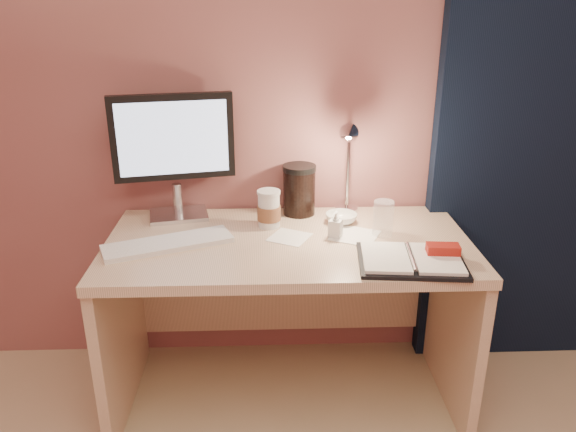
{
  "coord_description": "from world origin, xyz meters",
  "views": [
    {
      "loc": [
        -0.07,
        -0.59,
        1.61
      ],
      "look_at": [
        -0.0,
        1.33,
        0.85
      ],
      "focal_mm": 35.0,
      "sensor_mm": 36.0,
      "label": 1
    }
  ],
  "objects_px": {
    "planner": "(414,259)",
    "clear_cup": "(383,218)",
    "dark_jar": "(299,192)",
    "keyboard": "(168,244)",
    "lotion_bottle": "(336,224)",
    "monitor": "(173,145)",
    "desk": "(288,283)",
    "desk_lamp": "(356,160)",
    "bowl": "(341,218)",
    "coffee_cup": "(269,210)"
  },
  "relations": [
    {
      "from": "bowl",
      "to": "dark_jar",
      "type": "relative_size",
      "value": 0.67
    },
    {
      "from": "coffee_cup",
      "to": "desk_lamp",
      "type": "xyz_separation_m",
      "value": [
        0.35,
        0.05,
        0.19
      ]
    },
    {
      "from": "keyboard",
      "to": "lotion_bottle",
      "type": "height_order",
      "value": "lotion_bottle"
    },
    {
      "from": "planner",
      "to": "clear_cup",
      "type": "distance_m",
      "value": 0.26
    },
    {
      "from": "lotion_bottle",
      "to": "keyboard",
      "type": "bearing_deg",
      "value": -174.56
    },
    {
      "from": "desk",
      "to": "coffee_cup",
      "type": "xyz_separation_m",
      "value": [
        -0.07,
        0.07,
        0.3
      ]
    },
    {
      "from": "dark_jar",
      "to": "bowl",
      "type": "bearing_deg",
      "value": -34.16
    },
    {
      "from": "coffee_cup",
      "to": "keyboard",
      "type": "bearing_deg",
      "value": -154.83
    },
    {
      "from": "keyboard",
      "to": "lotion_bottle",
      "type": "distance_m",
      "value": 0.64
    },
    {
      "from": "desk",
      "to": "clear_cup",
      "type": "xyz_separation_m",
      "value": [
        0.37,
        -0.03,
        0.3
      ]
    },
    {
      "from": "coffee_cup",
      "to": "bowl",
      "type": "bearing_deg",
      "value": 4.91
    },
    {
      "from": "keyboard",
      "to": "dark_jar",
      "type": "xyz_separation_m",
      "value": [
        0.51,
        0.32,
        0.09
      ]
    },
    {
      "from": "keyboard",
      "to": "coffee_cup",
      "type": "bearing_deg",
      "value": 3.17
    },
    {
      "from": "desk",
      "to": "clear_cup",
      "type": "distance_m",
      "value": 0.48
    },
    {
      "from": "keyboard",
      "to": "bowl",
      "type": "height_order",
      "value": "bowl"
    },
    {
      "from": "keyboard",
      "to": "desk_lamp",
      "type": "xyz_separation_m",
      "value": [
        0.74,
        0.23,
        0.25
      ]
    },
    {
      "from": "desk",
      "to": "dark_jar",
      "type": "bearing_deg",
      "value": 74.65
    },
    {
      "from": "coffee_cup",
      "to": "desk_lamp",
      "type": "bearing_deg",
      "value": 8.67
    },
    {
      "from": "desk",
      "to": "monitor",
      "type": "distance_m",
      "value": 0.73
    },
    {
      "from": "desk",
      "to": "coffee_cup",
      "type": "height_order",
      "value": "coffee_cup"
    },
    {
      "from": "planner",
      "to": "clear_cup",
      "type": "bearing_deg",
      "value": 109.51
    },
    {
      "from": "monitor",
      "to": "keyboard",
      "type": "relative_size",
      "value": 1.09
    },
    {
      "from": "lotion_bottle",
      "to": "bowl",
      "type": "bearing_deg",
      "value": 73.85
    },
    {
      "from": "clear_cup",
      "to": "lotion_bottle",
      "type": "relative_size",
      "value": 1.31
    },
    {
      "from": "planner",
      "to": "clear_cup",
      "type": "height_order",
      "value": "clear_cup"
    },
    {
      "from": "monitor",
      "to": "dark_jar",
      "type": "xyz_separation_m",
      "value": [
        0.51,
        0.02,
        -0.21
      ]
    },
    {
      "from": "desk",
      "to": "clear_cup",
      "type": "relative_size",
      "value": 10.11
    },
    {
      "from": "keyboard",
      "to": "clear_cup",
      "type": "distance_m",
      "value": 0.83
    },
    {
      "from": "desk",
      "to": "lotion_bottle",
      "type": "relative_size",
      "value": 13.27
    },
    {
      "from": "keyboard",
      "to": "bowl",
      "type": "xyz_separation_m",
      "value": [
        0.68,
        0.2,
        0.01
      ]
    },
    {
      "from": "clear_cup",
      "to": "desk",
      "type": "bearing_deg",
      "value": 174.97
    },
    {
      "from": "keyboard",
      "to": "clear_cup",
      "type": "xyz_separation_m",
      "value": [
        0.82,
        0.08,
        0.06
      ]
    },
    {
      "from": "coffee_cup",
      "to": "clear_cup",
      "type": "relative_size",
      "value": 1.11
    },
    {
      "from": "bowl",
      "to": "lotion_bottle",
      "type": "xyz_separation_m",
      "value": [
        -0.04,
        -0.14,
        0.03
      ]
    },
    {
      "from": "dark_jar",
      "to": "clear_cup",
      "type": "bearing_deg",
      "value": -37.48
    },
    {
      "from": "monitor",
      "to": "dark_jar",
      "type": "bearing_deg",
      "value": -8.96
    },
    {
      "from": "desk",
      "to": "desk_lamp",
      "type": "xyz_separation_m",
      "value": [
        0.28,
        0.12,
        0.49
      ]
    },
    {
      "from": "lotion_bottle",
      "to": "dark_jar",
      "type": "xyz_separation_m",
      "value": [
        -0.13,
        0.26,
        0.04
      ]
    },
    {
      "from": "keyboard",
      "to": "desk_lamp",
      "type": "distance_m",
      "value": 0.81
    },
    {
      "from": "coffee_cup",
      "to": "bowl",
      "type": "relative_size",
      "value": 1.19
    },
    {
      "from": "clear_cup",
      "to": "dark_jar",
      "type": "relative_size",
      "value": 0.72
    },
    {
      "from": "lotion_bottle",
      "to": "dark_jar",
      "type": "height_order",
      "value": "dark_jar"
    },
    {
      "from": "keyboard",
      "to": "dark_jar",
      "type": "distance_m",
      "value": 0.61
    },
    {
      "from": "coffee_cup",
      "to": "desk",
      "type": "bearing_deg",
      "value": -43.18
    },
    {
      "from": "desk",
      "to": "dark_jar",
      "type": "relative_size",
      "value": 7.28
    },
    {
      "from": "keyboard",
      "to": "desk_lamp",
      "type": "relative_size",
      "value": 1.14
    },
    {
      "from": "monitor",
      "to": "keyboard",
      "type": "height_order",
      "value": "monitor"
    },
    {
      "from": "planner",
      "to": "lotion_bottle",
      "type": "bearing_deg",
      "value": 142.39
    },
    {
      "from": "desk",
      "to": "keyboard",
      "type": "xyz_separation_m",
      "value": [
        -0.45,
        -0.11,
        0.24
      ]
    },
    {
      "from": "bowl",
      "to": "desk_lamp",
      "type": "height_order",
      "value": "desk_lamp"
    }
  ]
}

